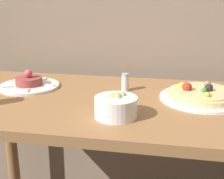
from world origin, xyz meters
TOP-DOWN VIEW (x-y plane):
  - dining_table at (0.00, 0.33)m, footprint 1.30×0.66m
  - pizza_plate at (0.33, 0.40)m, footprint 0.32×0.32m
  - tartare_plate at (-0.37, 0.42)m, footprint 0.25×0.25m
  - small_bowl at (0.05, 0.17)m, footprint 0.14×0.14m
  - salt_shaker at (0.03, 0.45)m, footprint 0.03×0.03m

SIDE VIEW (x-z plane):
  - dining_table at x=0.00m, z-range 0.27..1.04m
  - tartare_plate at x=-0.37m, z-range 0.75..0.83m
  - pizza_plate at x=0.33m, z-range 0.76..0.82m
  - salt_shaker at x=0.03m, z-range 0.77..0.84m
  - small_bowl at x=0.05m, z-range 0.77..0.85m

